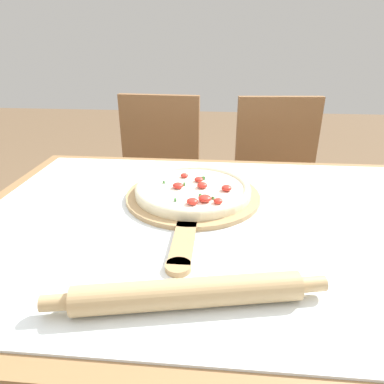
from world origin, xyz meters
TOP-DOWN VIEW (x-y plane):
  - dining_table at (0.00, 0.00)m, footprint 1.21×0.89m
  - towel_cloth at (0.00, 0.00)m, footprint 1.13×0.81m
  - pizza_peel at (-0.06, 0.09)m, footprint 0.36×0.52m
  - pizza at (-0.06, 0.11)m, footprint 0.31×0.31m
  - rolling_pin at (-0.03, -0.29)m, footprint 0.45×0.12m
  - chair_left at (-0.29, 0.78)m, footprint 0.42×0.42m
  - chair_right at (0.28, 0.78)m, footprint 0.43×0.43m

SIDE VIEW (x-z plane):
  - chair_left at x=-0.29m, z-range 0.07..0.96m
  - chair_right at x=0.28m, z-range 0.07..0.96m
  - dining_table at x=0.00m, z-range 0.25..0.98m
  - towel_cloth at x=0.00m, z-range 0.73..0.73m
  - pizza_peel at x=-0.06m, z-range 0.73..0.74m
  - rolling_pin at x=-0.03m, z-range 0.73..0.78m
  - pizza at x=-0.06m, z-range 0.74..0.77m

